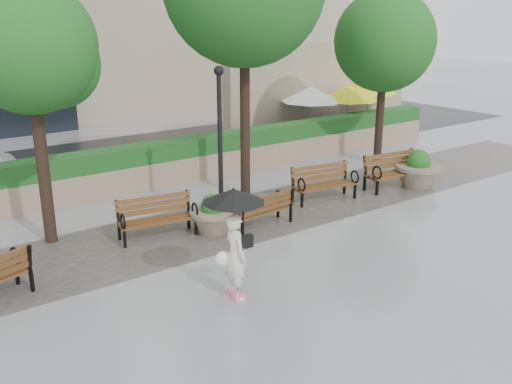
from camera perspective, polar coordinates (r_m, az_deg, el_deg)
ground at (r=12.57m, az=5.27°, el=-6.77°), size 100.00×100.00×0.00m
cobble_strip at (r=14.76m, az=-2.45°, el=-2.89°), size 28.00×3.20×0.01m
hedge_wall at (r=17.88m, az=-9.67°, el=2.76°), size 24.00×0.80×1.35m
cafe_wall at (r=25.44m, az=6.61°, el=10.34°), size 10.00×0.60×4.00m
cafe_hedge at (r=23.79m, az=9.19°, el=5.95°), size 8.00×0.50×0.90m
asphalt_street at (r=21.59m, az=-14.42°, el=3.20°), size 40.00×7.00×0.00m
bench_1 at (r=13.79m, az=-9.80°, el=-3.38°), size 1.92×1.03×0.98m
bench_2 at (r=14.24m, az=0.53°, el=-2.53°), size 1.75×0.81×0.91m
bench_3 at (r=16.37m, az=6.81°, el=0.16°), size 1.96×1.05×1.00m
bench_4 at (r=17.87m, az=13.67°, el=1.34°), size 2.06×1.00×1.06m
planter_left at (r=13.95m, az=-4.28°, el=-2.53°), size 1.16×1.16×0.97m
planter_right at (r=18.21m, az=15.87°, el=1.92°), size 1.39×1.39×1.16m
lamppost at (r=14.28m, az=-3.58°, el=3.64°), size 0.28×0.28×3.94m
tree_0 at (r=13.47m, az=-21.16°, el=12.92°), size 3.06×2.90×5.92m
tree_2 at (r=20.53m, az=12.86°, el=14.22°), size 3.51×3.42×5.93m
patio_umb_white at (r=23.32m, az=5.60°, el=9.69°), size 2.50×2.50×2.30m
patio_umb_yellow_a at (r=23.94m, az=9.31°, el=9.75°), size 2.50×2.50×2.30m
patio_umb_yellow_b at (r=26.11m, az=11.24°, el=10.29°), size 2.50×2.50×2.30m
pedestrian at (r=10.50m, az=-2.16°, el=-4.10°), size 1.16×1.16×2.12m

